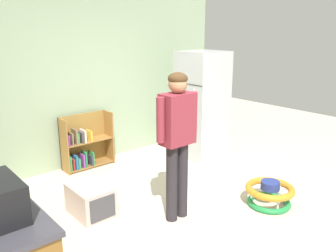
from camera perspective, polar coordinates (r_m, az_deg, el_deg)
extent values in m
plane|color=beige|center=(4.42, 3.39, -13.74)|extent=(12.00, 12.00, 0.00)
cube|color=#97AE8B|center=(5.81, -12.68, 7.20)|extent=(5.20, 0.06, 2.70)
sphere|color=silver|center=(2.97, -19.00, -18.21)|extent=(0.04, 0.04, 0.04)
sphere|color=silver|center=(3.58, -23.57, -12.52)|extent=(0.04, 0.04, 0.04)
cube|color=#B7BABF|center=(6.05, 5.46, 3.42)|extent=(0.70, 0.68, 1.78)
cylinder|color=silver|center=(5.66, 4.15, 3.51)|extent=(0.02, 0.02, 0.50)
cube|color=#333333|center=(5.73, 3.10, 6.76)|extent=(0.01, 0.67, 0.01)
cube|color=olive|center=(5.58, -16.28, -3.19)|extent=(0.02, 0.28, 0.85)
cube|color=olive|center=(5.92, -9.44, -1.66)|extent=(0.02, 0.28, 0.85)
cube|color=olive|center=(5.85, -13.36, -2.10)|extent=(0.80, 0.02, 0.85)
cube|color=olive|center=(5.87, -12.52, -6.07)|extent=(0.76, 0.24, 0.02)
cube|color=olive|center=(5.74, -12.76, -2.31)|extent=(0.76, 0.24, 0.02)
cube|color=#32864C|center=(5.66, -15.58, -5.73)|extent=(0.03, 0.17, 0.24)
cube|color=#842E8F|center=(5.54, -15.86, -2.17)|extent=(0.03, 0.17, 0.17)
cube|color=#B22C20|center=(5.69, -15.09, -5.89)|extent=(0.02, 0.17, 0.18)
cube|color=brown|center=(5.56, -15.31, -1.96)|extent=(0.02, 0.17, 0.18)
cube|color=#256095|center=(5.70, -14.65, -5.57)|extent=(0.03, 0.17, 0.22)
cube|color=#786347|center=(5.58, -14.69, -1.60)|extent=(0.03, 0.17, 0.23)
cube|color=#33884B|center=(5.73, -14.25, -5.76)|extent=(0.03, 0.17, 0.16)
cube|color=#338B49|center=(5.60, -14.42, -1.83)|extent=(0.02, 0.17, 0.17)
cube|color=purple|center=(5.75, -13.59, -5.37)|extent=(0.03, 0.17, 0.21)
cube|color=#443C3C|center=(5.63, -13.81, -1.75)|extent=(0.03, 0.17, 0.16)
cube|color=#29914B|center=(5.76, -13.25, -5.11)|extent=(0.02, 0.17, 0.25)
cube|color=beige|center=(5.65, -13.42, -1.52)|extent=(0.03, 0.17, 0.19)
cube|color=#393342|center=(5.82, -12.35, -5.30)|extent=(0.02, 0.17, 0.16)
cube|color=gold|center=(5.70, -12.48, -1.47)|extent=(0.02, 0.17, 0.16)
cube|color=#328E4E|center=(5.83, -12.13, -5.00)|extent=(0.02, 0.17, 0.21)
cylinder|color=#292429|center=(4.08, 0.61, -9.16)|extent=(0.13, 0.13, 0.91)
cylinder|color=#292429|center=(4.18, 2.27, -8.55)|extent=(0.13, 0.13, 0.91)
cube|color=maroon|center=(3.88, 1.53, 1.14)|extent=(0.38, 0.22, 0.57)
cylinder|color=maroon|center=(3.72, -1.21, 0.96)|extent=(0.09, 0.09, 0.48)
cylinder|color=maroon|center=(4.03, 4.06, 2.09)|extent=(0.09, 0.09, 0.48)
sphere|color=tan|center=(3.80, 1.57, 6.78)|extent=(0.20, 0.20, 0.20)
ellipsoid|color=#4C321B|center=(3.79, 1.58, 7.61)|extent=(0.21, 0.21, 0.13)
torus|color=#248F48|center=(4.75, 15.83, -11.67)|extent=(0.54, 0.54, 0.07)
torus|color=orange|center=(4.67, 16.00, -9.65)|extent=(0.60, 0.60, 0.08)
cylinder|color=navy|center=(4.65, 16.05, -9.10)|extent=(0.23, 0.23, 0.10)
cylinder|color=silver|center=(4.88, 17.38, -9.83)|extent=(0.02, 0.02, 0.18)
cylinder|color=silver|center=(4.72, 13.20, -10.40)|extent=(0.02, 0.02, 0.18)
cylinder|color=silver|center=(4.54, 17.16, -11.84)|extent=(0.02, 0.02, 0.18)
cube|color=beige|center=(4.42, -12.24, -11.46)|extent=(0.42, 0.54, 0.36)
cube|color=#424247|center=(4.21, -10.38, -12.85)|extent=(0.32, 0.01, 0.27)
cube|color=#2D2D33|center=(2.72, -22.38, -10.25)|extent=(0.01, 0.31, 0.20)
cube|color=#515156|center=(2.91, -23.78, -8.68)|extent=(0.01, 0.10, 0.20)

